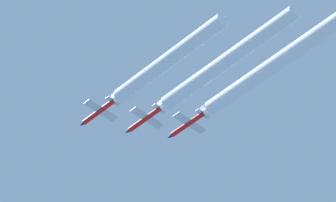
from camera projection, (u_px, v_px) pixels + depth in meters
The scene contains 6 objects.
jet_lead at pixel (98, 112), 273.10m from camera, with size 8.78×12.79×3.07m.
jet_second_echelon at pixel (144, 119), 273.32m from camera, with size 8.78×12.79×3.07m.
jet_third_echelon at pixel (187, 124), 272.66m from camera, with size 8.78×12.79×3.07m.
smoke_trail_lead at pixel (167, 61), 261.03m from camera, with size 3.43×34.07×3.43m.
smoke_trail_second_echelon at pixel (226, 62), 259.62m from camera, with size 3.43×40.27×3.43m.
smoke_trail_third_echelon at pixel (273, 66), 258.64m from camera, with size 3.43×41.44×3.43m.
Camera 1 is at (-135.87, -149.41, 2.33)m, focal length 127.71 mm.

